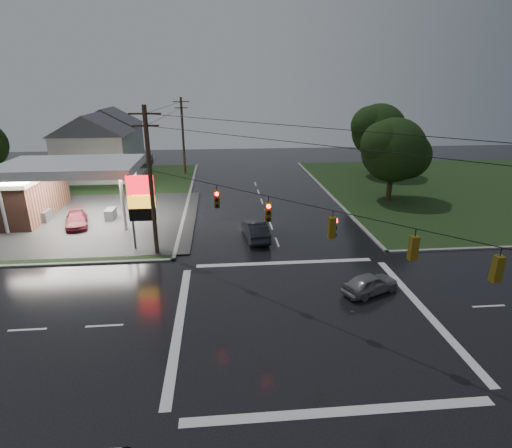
{
  "coord_description": "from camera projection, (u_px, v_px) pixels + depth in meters",
  "views": [
    {
      "loc": [
        -4.51,
        -19.13,
        12.44
      ],
      "look_at": [
        -2.1,
        7.21,
        3.0
      ],
      "focal_mm": 28.0,
      "sensor_mm": 36.0,
      "label": 1
    }
  ],
  "objects": [
    {
      "name": "traffic_signals",
      "position": [
        310.0,
        206.0,
        20.32
      ],
      "size": [
        26.87,
        26.87,
        1.47
      ],
      "color": "black",
      "rests_on": "ground"
    },
    {
      "name": "house_far",
      "position": [
        110.0,
        135.0,
        64.17
      ],
      "size": [
        11.05,
        8.48,
        8.6
      ],
      "color": "silver",
      "rests_on": "ground"
    },
    {
      "name": "tree_ne_near",
      "position": [
        395.0,
        150.0,
        42.49
      ],
      "size": [
        7.99,
        6.8,
        8.98
      ],
      "color": "black",
      "rests_on": "ground"
    },
    {
      "name": "car_north",
      "position": [
        255.0,
        230.0,
        33.29
      ],
      "size": [
        2.17,
        4.96,
        1.59
      ],
      "primitive_type": "imported",
      "rotation": [
        0.0,
        0.0,
        3.25
      ],
      "color": "black",
      "rests_on": "ground"
    },
    {
      "name": "car_pump",
      "position": [
        76.0,
        220.0,
        36.11
      ],
      "size": [
        3.05,
        4.81,
        1.3
      ],
      "primitive_type": "imported",
      "rotation": [
        0.0,
        0.0,
        0.3
      ],
      "color": "#5C151E",
      "rests_on": "ground"
    },
    {
      "name": "grass_ne",
      "position": [
        469.0,
        189.0,
        49.12
      ],
      "size": [
        36.0,
        36.0,
        0.08
      ],
      "primitive_type": "cube",
      "color": "black",
      "rests_on": "ground"
    },
    {
      "name": "car_crossing",
      "position": [
        370.0,
        283.0,
        24.76
      ],
      "size": [
        4.04,
        2.91,
        1.28
      ],
      "primitive_type": "imported",
      "rotation": [
        0.0,
        0.0,
        1.99
      ],
      "color": "slate",
      "rests_on": "ground"
    },
    {
      "name": "house_near",
      "position": [
        95.0,
        146.0,
        53.0
      ],
      "size": [
        11.05,
        8.48,
        8.6
      ],
      "color": "silver",
      "rests_on": "ground"
    },
    {
      "name": "utility_pole_n",
      "position": [
        183.0,
        135.0,
        55.5
      ],
      "size": [
        2.2,
        0.32,
        10.5
      ],
      "color": "#382619",
      "rests_on": "ground"
    },
    {
      "name": "utility_pole_nw",
      "position": [
        151.0,
        181.0,
        28.69
      ],
      "size": [
        2.2,
        0.32,
        11.0
      ],
      "color": "#382619",
      "rests_on": "ground"
    },
    {
      "name": "pylon_sign",
      "position": [
        141.0,
        200.0,
        30.11
      ],
      "size": [
        2.0,
        0.35,
        6.0
      ],
      "color": "#59595E",
      "rests_on": "ground"
    },
    {
      "name": "ground",
      "position": [
        305.0,
        316.0,
        22.51
      ],
      "size": [
        120.0,
        120.0,
        0.0
      ],
      "primitive_type": "plane",
      "color": "black",
      "rests_on": "ground"
    },
    {
      "name": "tree_ne_far",
      "position": [
        380.0,
        131.0,
        53.79
      ],
      "size": [
        8.46,
        7.2,
        9.8
      ],
      "color": "black",
      "rests_on": "ground"
    },
    {
      "name": "grass_nw",
      "position": [
        28.0,
        199.0,
        44.66
      ],
      "size": [
        36.0,
        36.0,
        0.08
      ],
      "primitive_type": "cube",
      "color": "black",
      "rests_on": "ground"
    }
  ]
}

